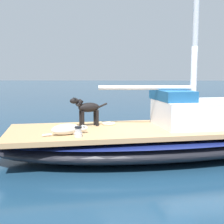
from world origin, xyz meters
The scene contains 8 objects.
ground_plane centered at (0.00, 0.00, 0.00)m, with size 120.00×120.00×0.00m, color navy.
sailboat_main centered at (0.00, 0.00, 0.34)m, with size 3.96×7.60×0.66m.
cabin_house centered at (-0.25, 1.09, 1.01)m, with size 1.83×2.47×0.84m.
dog_black centered at (-0.06, -1.58, 1.08)m, with size 0.54×0.86×0.70m.
dog_white centered at (0.85, -1.88, 0.77)m, with size 0.52×0.89×0.22m.
deck_winch centered at (1.08, -1.63, 0.76)m, with size 0.16×0.16×0.21m.
coiled_rope centered at (-0.35, -1.09, 0.68)m, with size 0.32×0.32×0.04m, color beige.
mooring_buoy centered at (-3.79, 1.91, 0.22)m, with size 0.44×0.44×0.44m, color yellow.
Camera 1 is at (6.79, -0.83, 1.93)m, focal length 47.97 mm.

